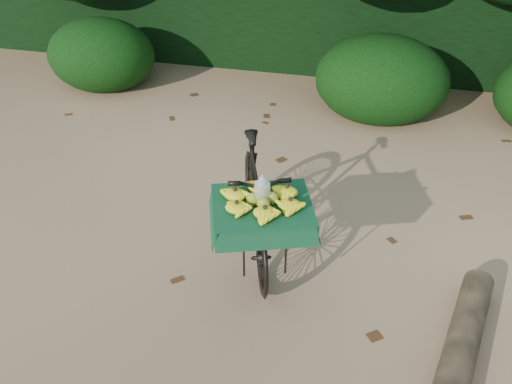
# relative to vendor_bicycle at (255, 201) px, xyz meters

# --- Properties ---
(ground) EXTENTS (80.00, 80.00, 0.00)m
(ground) POSITION_rel_vendor_bicycle_xyz_m (-0.42, -0.74, -0.61)
(ground) COLOR tan
(ground) RESTS_ON ground
(vendor_bicycle) EXTENTS (1.29, 2.05, 1.19)m
(vendor_bicycle) POSITION_rel_vendor_bicycle_xyz_m (0.00, 0.00, 0.00)
(vendor_bicycle) COLOR black
(vendor_bicycle) RESTS_ON ground
(hedge_backdrop) EXTENTS (26.00, 1.80, 1.80)m
(hedge_backdrop) POSITION_rel_vendor_bicycle_xyz_m (-0.42, 5.56, 0.29)
(hedge_backdrop) COLOR black
(hedge_backdrop) RESTS_ON ground
(bush_clumps) EXTENTS (8.80, 1.70, 0.90)m
(bush_clumps) POSITION_rel_vendor_bicycle_xyz_m (0.08, 3.56, -0.16)
(bush_clumps) COLOR black
(bush_clumps) RESTS_ON ground
(leaf_litter) EXTENTS (7.00, 7.30, 0.01)m
(leaf_litter) POSITION_rel_vendor_bicycle_xyz_m (-0.42, -0.09, -0.60)
(leaf_litter) COLOR #4B2B14
(leaf_litter) RESTS_ON ground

